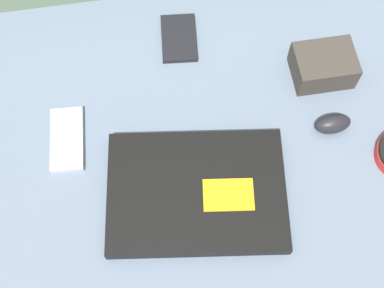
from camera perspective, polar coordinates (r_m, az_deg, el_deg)
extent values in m
plane|color=#7A6651|center=(1.11, 0.00, -2.58)|extent=(8.00, 8.00, 0.00)
cube|color=slate|center=(1.06, 0.00, -1.57)|extent=(1.19, 0.75, 0.10)
cube|color=black|center=(0.97, 0.49, -5.16)|extent=(0.35, 0.27, 0.03)
cube|color=orange|center=(0.95, 3.91, -5.42)|extent=(0.10, 0.07, 0.00)
ellipsoid|color=black|center=(1.05, 14.73, 2.26)|extent=(0.07, 0.04, 0.04)
cube|color=black|center=(1.13, -1.42, 11.22)|extent=(0.08, 0.12, 0.01)
cube|color=#B7B7BC|center=(1.04, -13.18, 0.47)|extent=(0.07, 0.13, 0.01)
cube|color=#38332D|center=(1.10, 13.84, 8.12)|extent=(0.12, 0.09, 0.06)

